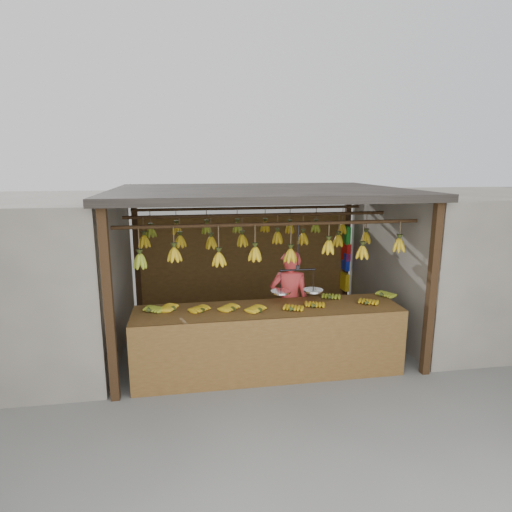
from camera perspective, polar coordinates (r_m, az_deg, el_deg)
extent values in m
plane|color=#5B5B57|center=(7.01, 0.41, -10.96)|extent=(80.00, 80.00, 0.00)
cube|color=black|center=(5.19, -19.01, -6.56)|extent=(0.10, 0.10, 2.30)
cube|color=black|center=(5.98, 22.35, -4.36)|extent=(0.10, 0.10, 2.30)
cube|color=black|center=(8.06, -15.60, 0.25)|extent=(0.10, 0.10, 2.30)
cube|color=black|center=(8.59, 11.94, 1.16)|extent=(0.10, 0.10, 2.30)
cube|color=black|center=(6.46, 0.44, 8.58)|extent=(4.30, 3.30, 0.10)
cylinder|color=black|center=(5.51, 2.21, 4.28)|extent=(4.00, 0.05, 0.05)
cylinder|color=black|center=(6.49, 0.43, 5.49)|extent=(4.00, 0.05, 0.05)
cylinder|color=black|center=(7.47, -0.88, 6.39)|extent=(4.00, 0.05, 0.05)
cube|color=brown|center=(8.14, -1.38, -0.98)|extent=(4.00, 0.06, 1.80)
cube|color=slate|center=(7.01, -30.00, -2.73)|extent=(3.00, 3.00, 2.30)
cube|color=slate|center=(8.06, 26.53, -0.60)|extent=(3.00, 3.00, 2.30)
cube|color=brown|center=(5.68, 1.67, -7.34)|extent=(3.52, 0.78, 0.08)
cube|color=brown|center=(5.48, 2.44, -12.74)|extent=(3.52, 0.04, 0.90)
cube|color=black|center=(5.48, -15.46, -13.66)|extent=(0.07, 0.07, 0.82)
cube|color=black|center=(6.07, 18.17, -11.20)|extent=(0.07, 0.07, 0.82)
cube|color=black|center=(6.10, -14.81, -10.88)|extent=(0.07, 0.07, 0.82)
cube|color=black|center=(6.64, 15.45, -8.98)|extent=(0.07, 0.07, 0.82)
ellipsoid|color=#92A523|center=(5.63, -13.94, -7.14)|extent=(0.28, 0.30, 0.06)
ellipsoid|color=gold|center=(5.66, -10.81, -6.88)|extent=(0.29, 0.27, 0.06)
ellipsoid|color=gold|center=(5.53, -6.99, -7.21)|extent=(0.29, 0.30, 0.06)
ellipsoid|color=gold|center=(5.55, -2.94, -7.08)|extent=(0.30, 0.30, 0.06)
ellipsoid|color=gold|center=(5.49, 0.69, -7.25)|extent=(0.30, 0.30, 0.06)
ellipsoid|color=gold|center=(5.53, 4.84, -7.16)|extent=(0.27, 0.29, 0.06)
ellipsoid|color=gold|center=(5.69, 7.80, -6.67)|extent=(0.25, 0.29, 0.06)
ellipsoid|color=#92A523|center=(6.07, 9.93, -5.54)|extent=(0.26, 0.29, 0.06)
ellipsoid|color=gold|center=(5.94, 14.64, -6.14)|extent=(0.28, 0.30, 0.06)
ellipsoid|color=#92A523|center=(6.35, 16.52, -5.07)|extent=(0.30, 0.28, 0.06)
ellipsoid|color=#92A523|center=(5.50, -15.20, -0.69)|extent=(0.16, 0.16, 0.28)
ellipsoid|color=gold|center=(5.42, -10.83, 0.19)|extent=(0.16, 0.16, 0.28)
ellipsoid|color=gold|center=(5.46, -4.97, -0.43)|extent=(0.16, 0.16, 0.28)
ellipsoid|color=gold|center=(5.49, -0.14, 0.24)|extent=(0.16, 0.16, 0.28)
ellipsoid|color=gold|center=(5.68, 4.62, 0.06)|extent=(0.16, 0.16, 0.28)
ellipsoid|color=gold|center=(5.76, 9.63, 1.15)|extent=(0.16, 0.16, 0.28)
ellipsoid|color=gold|center=(5.98, 13.99, 0.48)|extent=(0.16, 0.16, 0.28)
ellipsoid|color=gold|center=(6.11, 18.52, 1.38)|extent=(0.16, 0.16, 0.28)
ellipsoid|color=gold|center=(6.45, -14.68, 1.90)|extent=(0.16, 0.16, 0.28)
ellipsoid|color=gold|center=(6.50, -10.08, 1.93)|extent=(0.16, 0.16, 0.28)
ellipsoid|color=gold|center=(6.47, -6.00, 1.76)|extent=(0.16, 0.16, 0.28)
ellipsoid|color=gold|center=(6.53, -1.83, 2.07)|extent=(0.16, 0.16, 0.28)
ellipsoid|color=gold|center=(6.56, 2.88, 2.44)|extent=(0.16, 0.16, 0.28)
ellipsoid|color=gold|center=(6.69, 6.27, 2.31)|extent=(0.16, 0.16, 0.28)
ellipsoid|color=gold|center=(6.87, 10.90, 2.00)|extent=(0.16, 0.16, 0.28)
ellipsoid|color=gold|center=(7.08, 14.43, 2.35)|extent=(0.16, 0.16, 0.28)
ellipsoid|color=#92A523|center=(7.47, -13.84, 3.13)|extent=(0.16, 0.16, 0.28)
ellipsoid|color=gold|center=(7.47, -10.55, 3.55)|extent=(0.16, 0.16, 0.28)
ellipsoid|color=#92A523|center=(7.39, -6.59, 3.66)|extent=(0.16, 0.16, 0.28)
ellipsoid|color=#92A523|center=(7.43, -2.51, 3.81)|extent=(0.16, 0.16, 0.28)
ellipsoid|color=gold|center=(7.53, 1.22, 3.91)|extent=(0.16, 0.16, 0.28)
ellipsoid|color=gold|center=(7.67, 4.53, 3.71)|extent=(0.16, 0.16, 0.28)
ellipsoid|color=#92A523|center=(7.82, 7.98, 3.79)|extent=(0.16, 0.16, 0.28)
ellipsoid|color=gold|center=(7.92, 11.42, 3.55)|extent=(0.16, 0.16, 0.28)
cylinder|color=black|center=(5.64, 5.62, 1.21)|extent=(0.02, 0.02, 0.62)
cylinder|color=black|center=(5.71, 5.55, -1.85)|extent=(0.49, 0.03, 0.02)
cylinder|color=silver|center=(5.74, 3.32, -4.84)|extent=(0.26, 0.26, 0.02)
cylinder|color=silver|center=(5.85, 7.63, -4.62)|extent=(0.26, 0.26, 0.02)
imported|color=#BF3333|center=(6.25, 4.46, -6.27)|extent=(0.62, 0.46, 1.57)
cube|color=#199926|center=(8.39, 12.01, 2.74)|extent=(0.08, 0.26, 0.34)
cube|color=red|center=(8.44, 11.91, 0.59)|extent=(0.08, 0.26, 0.34)
cube|color=#1426BF|center=(8.48, 11.86, -0.70)|extent=(0.08, 0.26, 0.34)
cube|color=yellow|center=(8.58, 11.74, -3.36)|extent=(0.08, 0.26, 0.34)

